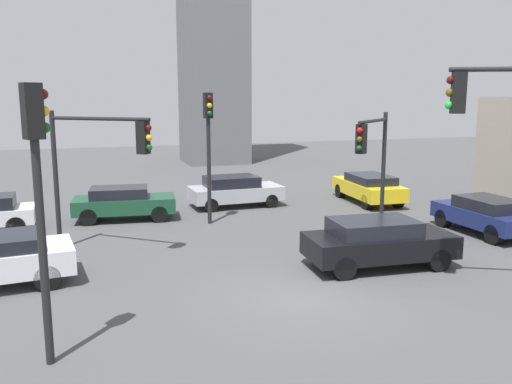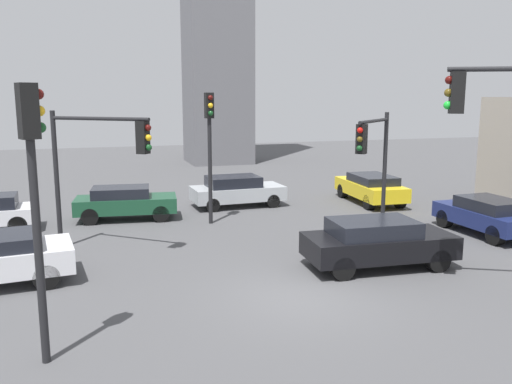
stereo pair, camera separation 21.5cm
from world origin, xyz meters
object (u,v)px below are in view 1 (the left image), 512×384
(traffic_light_1, at_px, (99,152))
(car_4, at_px, (123,202))
(car_1, at_px, (378,242))
(car_5, at_px, (485,214))
(car_6, at_px, (235,191))
(traffic_light_4, at_px, (373,150))
(traffic_light_2, at_px, (38,174))
(car_3, at_px, (369,187))
(traffic_light_3, at_px, (209,134))

(traffic_light_1, bearing_deg, car_4, 117.56)
(car_1, bearing_deg, car_5, 24.58)
(car_5, bearing_deg, car_6, 42.92)
(traffic_light_4, bearing_deg, traffic_light_2, -12.22)
(traffic_light_1, height_order, car_5, traffic_light_1)
(car_4, bearing_deg, car_1, -45.86)
(traffic_light_2, bearing_deg, car_3, 18.93)
(traffic_light_1, distance_m, car_6, 9.10)
(traffic_light_2, distance_m, traffic_light_4, 12.69)
(traffic_light_1, relative_size, car_3, 1.00)
(car_3, distance_m, car_5, 6.79)
(traffic_light_2, relative_size, car_4, 1.24)
(traffic_light_4, relative_size, car_4, 1.05)
(car_3, height_order, car_4, car_3)
(traffic_light_4, xyz_separation_m, car_1, (-1.69, -3.35, -2.42))
(traffic_light_3, relative_size, car_1, 1.15)
(traffic_light_2, distance_m, traffic_light_3, 11.76)
(traffic_light_3, bearing_deg, car_5, 58.68)
(car_4, xyz_separation_m, car_6, (5.20, 1.23, 0.01))
(car_5, bearing_deg, car_3, 8.21)
(traffic_light_1, height_order, car_3, traffic_light_1)
(car_4, height_order, car_5, car_4)
(car_4, bearing_deg, car_5, -20.82)
(traffic_light_3, xyz_separation_m, traffic_light_4, (5.20, -3.75, -0.45))
(traffic_light_2, relative_size, car_1, 1.17)
(car_4, bearing_deg, traffic_light_3, -21.78)
(traffic_light_3, relative_size, car_6, 1.22)
(traffic_light_1, relative_size, car_1, 1.02)
(traffic_light_4, relative_size, car_3, 0.97)
(traffic_light_2, distance_m, car_3, 18.80)
(car_4, relative_size, car_6, 1.00)
(car_6, bearing_deg, traffic_light_3, -124.56)
(traffic_light_3, xyz_separation_m, car_3, (8.39, 1.84, -2.90))
(traffic_light_4, distance_m, car_5, 5.04)
(traffic_light_4, bearing_deg, car_1, 19.82)
(traffic_light_2, relative_size, car_3, 1.15)
(traffic_light_1, distance_m, car_5, 14.11)
(traffic_light_4, distance_m, car_3, 6.89)
(traffic_light_2, relative_size, car_5, 1.33)
(traffic_light_1, height_order, traffic_light_2, traffic_light_2)
(car_1, relative_size, car_5, 1.14)
(traffic_light_3, height_order, car_3, traffic_light_3)
(traffic_light_3, height_order, car_6, traffic_light_3)
(traffic_light_1, bearing_deg, traffic_light_4, 35.58)
(car_4, bearing_deg, traffic_light_4, -26.36)
(traffic_light_2, xyz_separation_m, car_6, (7.57, 13.33, -2.96))
(traffic_light_4, bearing_deg, car_3, -163.14)
(traffic_light_2, height_order, car_5, traffic_light_2)
(traffic_light_1, xyz_separation_m, car_5, (13.75, -1.77, -2.60))
(car_3, distance_m, car_6, 6.56)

